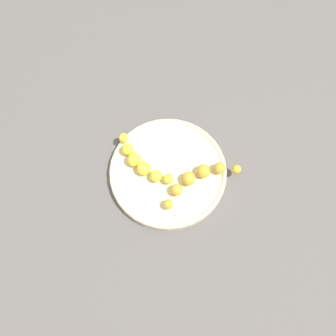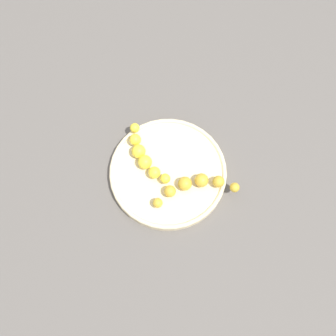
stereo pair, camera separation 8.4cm
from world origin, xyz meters
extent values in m
plane|color=#56514C|center=(0.00, 0.00, 0.00)|extent=(2.40, 2.40, 0.00)
cylinder|color=beige|center=(0.00, 0.00, 0.01)|extent=(0.27, 0.27, 0.02)
torus|color=beige|center=(0.00, 0.00, 0.02)|extent=(0.27, 0.27, 0.01)
sphere|color=gold|center=(-0.09, -0.12, 0.03)|extent=(0.02, 0.02, 0.02)
sphere|color=gold|center=(-0.06, -0.10, 0.03)|extent=(0.03, 0.03, 0.03)
sphere|color=gold|center=(-0.05, -0.06, 0.03)|extent=(0.03, 0.03, 0.03)
sphere|color=gold|center=(-0.04, -0.02, 0.03)|extent=(0.03, 0.03, 0.03)
sphere|color=gold|center=(-0.05, 0.01, 0.03)|extent=(0.03, 0.03, 0.03)
sphere|color=gold|center=(-0.07, 0.05, 0.03)|extent=(0.02, 0.02, 0.02)
sphere|color=yellow|center=(0.12, 0.04, 0.04)|extent=(0.02, 0.02, 0.02)
sphere|color=yellow|center=(0.09, 0.05, 0.04)|extent=(0.03, 0.03, 0.03)
sphere|color=yellow|center=(0.06, 0.05, 0.04)|extent=(0.03, 0.03, 0.03)
sphere|color=yellow|center=(0.03, 0.04, 0.04)|extent=(0.03, 0.03, 0.03)
sphere|color=yellow|center=(0.00, 0.03, 0.04)|extent=(0.03, 0.03, 0.03)
sphere|color=yellow|center=(-0.02, 0.01, 0.04)|extent=(0.02, 0.02, 0.02)
camera|label=1|loc=(-0.25, 0.17, 0.82)|focal=40.79mm
camera|label=2|loc=(-0.28, 0.09, 0.82)|focal=40.79mm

